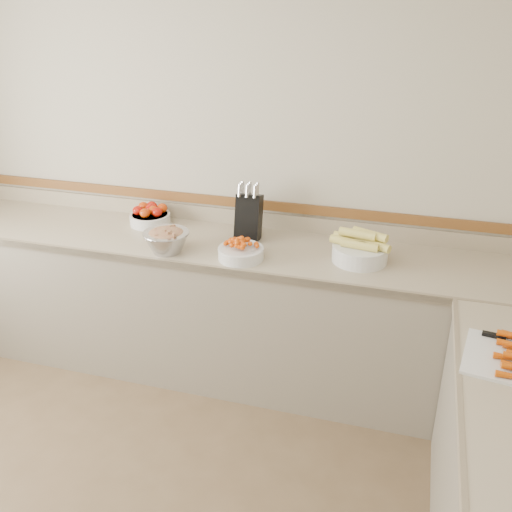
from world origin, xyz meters
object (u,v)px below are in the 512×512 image
(corn_bowl, at_px, (360,249))
(tomato_bowl, at_px, (150,216))
(cherry_tomato_bowl, at_px, (241,251))
(rhubarb_bowl, at_px, (166,239))
(knife_block, at_px, (249,216))

(corn_bowl, bearing_deg, tomato_bowl, 172.42)
(tomato_bowl, xyz_separation_m, corn_bowl, (1.36, -0.18, 0.01))
(tomato_bowl, relative_size, cherry_tomato_bowl, 1.01)
(tomato_bowl, bearing_deg, rhubarb_bowl, -52.58)
(knife_block, height_order, tomato_bowl, knife_block)
(corn_bowl, bearing_deg, rhubarb_bowl, -170.02)
(knife_block, height_order, cherry_tomato_bowl, knife_block)
(cherry_tomato_bowl, bearing_deg, tomato_bowl, 154.74)
(cherry_tomato_bowl, distance_m, corn_bowl, 0.66)
(knife_block, relative_size, rhubarb_bowl, 1.33)
(cherry_tomato_bowl, height_order, corn_bowl, corn_bowl)
(knife_block, distance_m, cherry_tomato_bowl, 0.32)
(corn_bowl, distance_m, rhubarb_bowl, 1.09)
(knife_block, relative_size, tomato_bowl, 1.36)
(cherry_tomato_bowl, xyz_separation_m, rhubarb_bowl, (-0.43, -0.03, 0.03))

